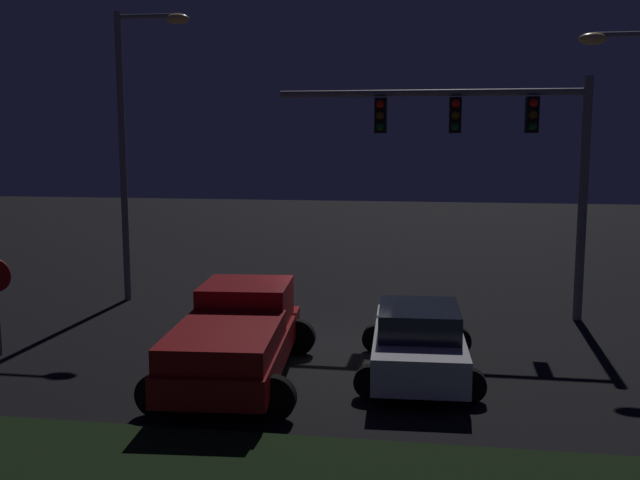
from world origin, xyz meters
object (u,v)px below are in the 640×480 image
(street_lamp_left, at_px, (135,124))
(pickup_truck, at_px, (238,331))
(traffic_signal_gantry, at_px, (491,138))
(car_sedan, at_px, (418,341))

(street_lamp_left, bearing_deg, pickup_truck, -53.65)
(pickup_truck, distance_m, traffic_signal_gantry, 9.04)
(street_lamp_left, bearing_deg, traffic_signal_gantry, -2.66)
(pickup_truck, xyz_separation_m, car_sedan, (3.63, 0.79, -0.26))
(pickup_truck, bearing_deg, traffic_signal_gantry, -45.55)
(pickup_truck, bearing_deg, car_sedan, -82.12)
(car_sedan, distance_m, traffic_signal_gantry, 7.00)
(car_sedan, xyz_separation_m, street_lamp_left, (-8.49, 5.83, 4.56))
(car_sedan, height_order, street_lamp_left, street_lamp_left)
(pickup_truck, distance_m, street_lamp_left, 9.27)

